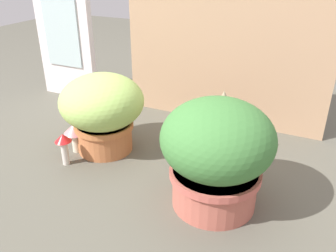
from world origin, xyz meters
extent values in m
plane|color=#59564A|center=(0.00, 0.00, 0.00)|extent=(6.00, 6.00, 0.00)
cube|color=tan|center=(0.12, 0.55, 0.43)|extent=(1.01, 0.03, 0.85)
cube|color=white|center=(-0.81, 0.51, 0.41)|extent=(0.37, 0.04, 0.83)
cube|color=silver|center=(-0.81, 0.49, 0.46)|extent=(0.24, 0.01, 0.53)
cylinder|color=#C27041|center=(-0.24, 0.04, 0.07)|extent=(0.24, 0.24, 0.13)
cylinder|color=#C67340|center=(-0.24, 0.04, 0.12)|extent=(0.25, 0.25, 0.02)
ellipsoid|color=#A7CE66|center=(-0.24, 0.04, 0.23)|extent=(0.35, 0.35, 0.23)
cylinder|color=#BA5F4F|center=(0.31, -0.11, 0.07)|extent=(0.29, 0.29, 0.14)
cylinder|color=#C25D50|center=(0.31, -0.11, 0.13)|extent=(0.31, 0.31, 0.02)
ellipsoid|color=#417C3A|center=(0.31, -0.11, 0.26)|extent=(0.37, 0.37, 0.26)
ellipsoid|color=#9D8A6A|center=(0.13, 0.19, 0.11)|extent=(0.30, 0.24, 0.22)
ellipsoid|color=beige|center=(0.22, 0.16, 0.10)|extent=(0.10, 0.12, 0.11)
sphere|color=#9D8A6A|center=(0.23, 0.16, 0.23)|extent=(0.14, 0.14, 0.11)
cone|color=#9D8A6A|center=(0.24, 0.18, 0.29)|extent=(0.05, 0.05, 0.04)
cone|color=#9D8A6A|center=(0.22, 0.13, 0.29)|extent=(0.05, 0.05, 0.04)
cylinder|color=#9D8A6A|center=(0.03, 0.27, 0.02)|extent=(0.19, 0.09, 0.07)
cylinder|color=silver|center=(-0.32, -0.13, 0.05)|extent=(0.03, 0.03, 0.11)
cone|color=red|center=(-0.32, -0.13, 0.12)|extent=(0.07, 0.07, 0.03)
cylinder|color=beige|center=(-0.34, -0.03, 0.04)|extent=(0.04, 0.04, 0.09)
cone|color=pink|center=(-0.34, -0.03, 0.11)|extent=(0.09, 0.09, 0.05)
camera|label=1|loc=(0.59, -1.07, 0.79)|focal=37.65mm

